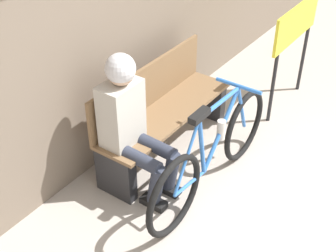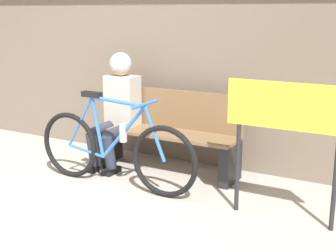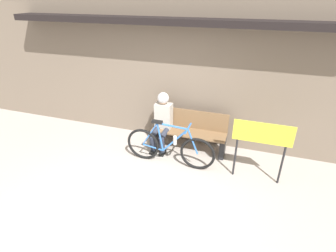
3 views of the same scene
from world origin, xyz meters
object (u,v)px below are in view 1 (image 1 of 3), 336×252
(park_bench_near, at_px, (162,114))
(person_seated, at_px, (130,117))
(bicycle, at_px, (213,154))
(signboard, at_px, (295,31))

(park_bench_near, bearing_deg, person_seated, -169.61)
(bicycle, bearing_deg, park_bench_near, 71.95)
(park_bench_near, xyz_separation_m, signboard, (1.37, -0.61, 0.45))
(park_bench_near, relative_size, person_seated, 1.27)
(park_bench_near, relative_size, signboard, 1.38)
(park_bench_near, bearing_deg, bicycle, -108.05)
(park_bench_near, xyz_separation_m, person_seated, (-0.55, -0.10, 0.31))
(bicycle, bearing_deg, person_seated, 121.34)
(park_bench_near, distance_m, bicycle, 0.69)
(person_seated, bearing_deg, park_bench_near, 10.39)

